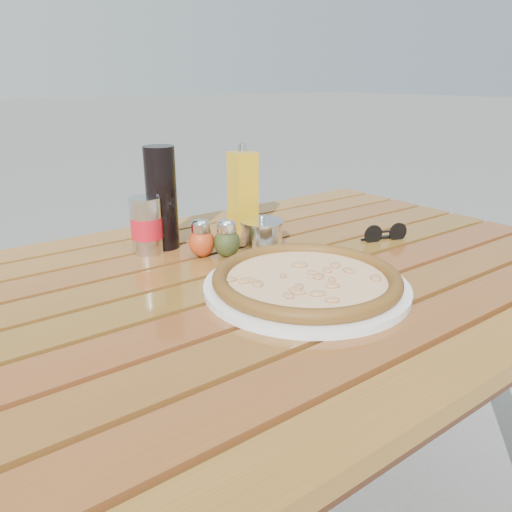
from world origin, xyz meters
TOP-DOWN VIEW (x-y plane):
  - table at (0.00, -0.00)m, footprint 1.40×0.90m
  - plate at (0.01, -0.11)m, footprint 0.42×0.42m
  - pizza at (0.01, -0.11)m, footprint 0.39×0.39m
  - pepper_shaker at (-0.04, 0.15)m, footprint 0.07×0.07m
  - oregano_shaker at (0.00, 0.12)m, footprint 0.06×0.06m
  - dark_bottle at (-0.08, 0.26)m, footprint 0.09×0.09m
  - soda_can at (-0.12, 0.24)m, footprint 0.07×0.07m
  - olive_oil_cruet at (0.14, 0.26)m, footprint 0.06×0.06m
  - parmesan_tin at (0.10, 0.13)m, footprint 0.10×0.10m
  - sunglasses at (0.35, -0.00)m, footprint 0.11×0.05m

SIDE VIEW (x-z plane):
  - table at x=0.00m, z-range 0.30..1.05m
  - plate at x=0.01m, z-range 0.75..0.76m
  - sunglasses at x=0.35m, z-range 0.74..0.79m
  - pizza at x=0.01m, z-range 0.76..0.79m
  - parmesan_tin at x=0.10m, z-range 0.74..0.82m
  - pepper_shaker at x=-0.04m, z-range 0.75..0.83m
  - oregano_shaker at x=0.00m, z-range 0.75..0.83m
  - soda_can at x=-0.12m, z-range 0.75..0.87m
  - olive_oil_cruet at x=0.14m, z-range 0.74..0.95m
  - dark_bottle at x=-0.08m, z-range 0.75..0.97m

